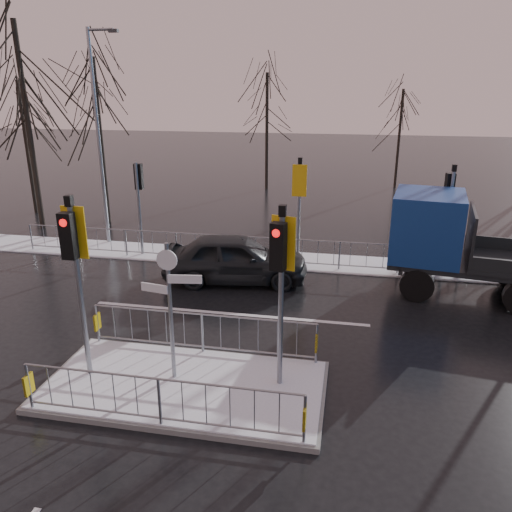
% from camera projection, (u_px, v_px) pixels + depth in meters
% --- Properties ---
extents(ground, '(120.00, 120.00, 0.00)m').
position_uv_depth(ground, '(185.00, 389.00, 10.75)').
color(ground, black).
rests_on(ground, ground).
extents(snow_verge, '(30.00, 2.00, 0.04)m').
position_uv_depth(snow_verge, '(258.00, 259.00, 18.73)').
color(snow_verge, white).
rests_on(snow_verge, ground).
extents(lane_markings, '(8.00, 11.38, 0.01)m').
position_uv_depth(lane_markings, '(180.00, 398.00, 10.44)').
color(lane_markings, silver).
rests_on(lane_markings, ground).
extents(traffic_island, '(6.00, 3.04, 4.15)m').
position_uv_depth(traffic_island, '(184.00, 373.00, 10.64)').
color(traffic_island, '#63635E').
rests_on(traffic_island, ground).
extents(far_kerb_fixtures, '(18.00, 0.65, 3.83)m').
position_uv_depth(far_kerb_fixtures, '(264.00, 238.00, 17.88)').
color(far_kerb_fixtures, gray).
rests_on(far_kerb_fixtures, ground).
extents(car_far_lane, '(4.93, 2.55, 1.60)m').
position_uv_depth(car_far_lane, '(236.00, 258.00, 16.40)').
color(car_far_lane, black).
rests_on(car_far_lane, ground).
extents(flatbed_truck, '(6.99, 3.38, 3.11)m').
position_uv_depth(flatbed_truck, '(458.00, 242.00, 15.24)').
color(flatbed_truck, black).
rests_on(flatbed_truck, ground).
extents(tree_near_a, '(4.75, 4.75, 8.97)m').
position_uv_depth(tree_near_a, '(23.00, 87.00, 20.85)').
color(tree_near_a, black).
rests_on(tree_near_a, ground).
extents(tree_near_b, '(4.00, 4.00, 7.55)m').
position_uv_depth(tree_near_b, '(98.00, 110.00, 22.11)').
color(tree_near_b, black).
rests_on(tree_near_b, ground).
extents(tree_near_c, '(3.50, 3.50, 6.61)m').
position_uv_depth(tree_near_c, '(23.00, 122.00, 24.06)').
color(tree_near_c, black).
rests_on(tree_near_c, ground).
extents(tree_far_a, '(3.75, 3.75, 7.08)m').
position_uv_depth(tree_far_a, '(267.00, 109.00, 29.97)').
color(tree_far_a, black).
rests_on(tree_far_a, ground).
extents(tree_far_b, '(3.25, 3.25, 6.14)m').
position_uv_depth(tree_far_b, '(401.00, 120.00, 30.60)').
color(tree_far_b, black).
rests_on(tree_far_b, ground).
extents(street_lamp_left, '(1.25, 0.18, 8.20)m').
position_uv_depth(street_lamp_left, '(100.00, 132.00, 19.26)').
color(street_lamp_left, gray).
rests_on(street_lamp_left, ground).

